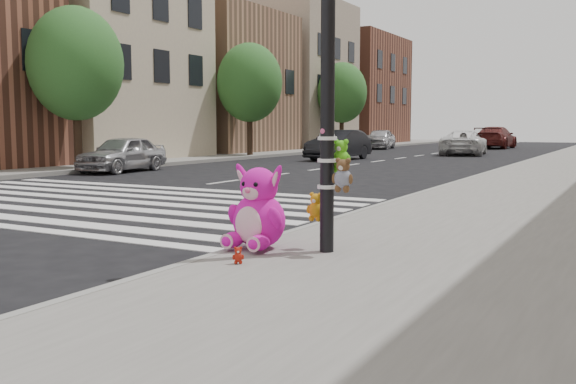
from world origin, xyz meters
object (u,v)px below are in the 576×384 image
Objects in this scene: car_dark_far at (339,145)px; car_white_near at (464,143)px; pink_bunny at (258,213)px; car_silver_far at (122,154)px; red_teddy at (238,255)px; signal_pole at (329,103)px.

car_white_near is at bearing 66.73° from car_dark_far.
pink_bunny is 0.22× the size of car_white_near.
pink_bunny is 28.84m from car_white_near.
car_white_near is at bearing 62.54° from car_silver_far.
car_silver_far is 0.78× the size of car_white_near.
car_white_near is at bearing 100.27° from pink_bunny.
car_dark_far is (-8.30, 20.61, 0.13)m from pink_bunny.
signal_pole is at bearing 28.16° from red_teddy.
car_dark_far reaches higher than car_white_near.
car_silver_far is (-11.87, 10.89, 0.39)m from red_teddy.
car_silver_far is at bearing 140.40° from pink_bunny.
car_silver_far is (-12.42, 9.83, -1.22)m from signal_pole.
car_white_near is (-5.31, 28.27, -1.19)m from signal_pole.
car_dark_far is (-9.12, 20.38, -1.15)m from signal_pole.
car_white_near reaches higher than red_teddy.
car_white_near is (-4.49, 28.49, 0.10)m from pink_bunny.
car_white_near reaches higher than pink_bunny.
car_dark_far is at bearing 114.10° from signal_pole.
car_dark_far is at bearing 77.19° from red_teddy.
pink_bunny is at bearing -47.28° from car_silver_far.
car_dark_far reaches higher than car_silver_far.
pink_bunny is 0.94m from red_teddy.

